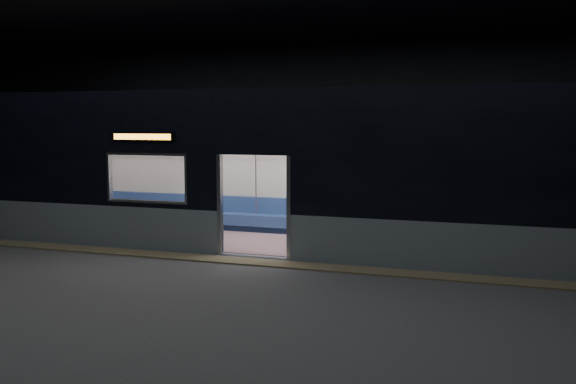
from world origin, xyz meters
The scene contains 7 objects.
station_floor centered at (0.00, 0.00, -0.01)m, with size 24.00×14.00×0.01m, color #47494C.
station_envelope centered at (0.00, 0.00, 3.66)m, with size 24.00×14.00×5.00m.
tactile_strip centered at (0.00, 0.55, 0.01)m, with size 22.80×0.50×0.03m, color #8C7F59.
metro_car centered at (0.00, 2.54, 1.85)m, with size 18.00×3.04×3.35m.
passenger centered at (2.78, 3.55, 0.77)m, with size 0.37×0.64×1.31m.
handbag centered at (2.73, 3.34, 0.66)m, with size 0.25×0.22×0.13m, color black.
transit_map centered at (1.95, 3.85, 1.44)m, with size 0.90×0.03×0.58m, color white.
Camera 1 is at (4.38, -10.15, 2.70)m, focal length 38.00 mm.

